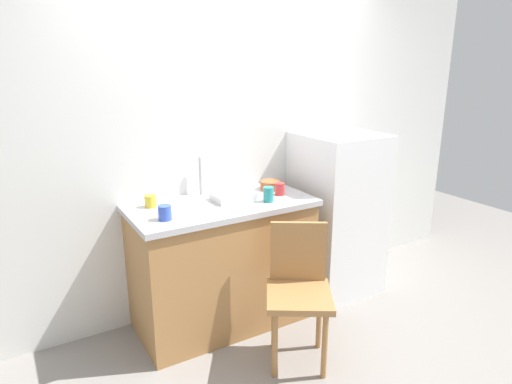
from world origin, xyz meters
name	(u,v)px	position (x,y,z in m)	size (l,w,h in m)	color
ground_plane	(305,355)	(0.00, 0.00, 0.00)	(8.00, 8.00, 0.00)	gray
back_wall	(232,132)	(0.00, 1.00, 1.35)	(4.80, 0.10, 2.69)	silver
cabinet_base	(223,266)	(-0.28, 0.65, 0.44)	(1.24, 0.60, 0.89)	#A87542
countertop	(221,205)	(-0.28, 0.65, 0.91)	(1.28, 0.64, 0.04)	#B7B7BC
faucet	(201,176)	(-0.31, 0.90, 1.07)	(0.02, 0.02, 0.28)	#B7B7BC
refrigerator	(337,214)	(0.77, 0.64, 0.66)	(0.61, 0.61, 1.32)	white
chair	(299,287)	(-0.05, 0.04, 0.50)	(0.55, 0.55, 0.89)	#A87542
dish_tray	(233,196)	(-0.18, 0.66, 0.95)	(0.28, 0.20, 0.05)	white
terracotta_bowl	(271,185)	(0.19, 0.75, 0.96)	(0.16, 0.16, 0.07)	#B25B33
cup_yellow	(150,201)	(-0.73, 0.80, 0.97)	(0.08, 0.08, 0.08)	yellow
cup_teal	(268,194)	(0.02, 0.50, 0.98)	(0.07, 0.07, 0.11)	teal
cup_blue	(165,213)	(-0.73, 0.51, 0.98)	(0.08, 0.08, 0.09)	blue
cup_red	(280,189)	(0.17, 0.59, 0.97)	(0.07, 0.07, 0.09)	red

